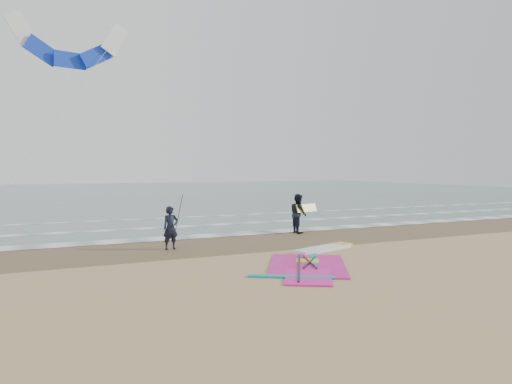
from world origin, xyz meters
name	(u,v)px	position (x,y,z in m)	size (l,w,h in m)	color
ground	(347,268)	(0.00, 0.00, 0.00)	(120.00, 120.00, 0.00)	tan
sea_water	(125,193)	(0.00, 48.00, 0.01)	(120.00, 80.00, 0.02)	#47605E
wet_sand_band	(266,240)	(0.00, 6.00, 0.00)	(120.00, 5.00, 0.01)	brown
foam_waterline	(230,228)	(0.00, 10.44, 0.03)	(120.00, 9.15, 0.02)	white
windsurf_rig	(314,260)	(-0.44, 1.26, 0.04)	(5.91, 5.59, 0.14)	white
person_standing	(171,228)	(-4.36, 5.47, 0.85)	(0.62, 0.41, 1.70)	black
person_walking	(298,213)	(2.43, 7.43, 0.96)	(0.93, 0.73, 1.92)	black
held_pole	(178,218)	(-4.06, 5.47, 1.24)	(0.17, 0.86, 1.82)	black
carried_kiteboard	(307,208)	(2.83, 7.33, 1.22)	(1.30, 0.51, 0.39)	yellow
surf_kite	(69,48)	(-7.60, 12.68, 9.13)	(6.52, 2.52, 9.48)	white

